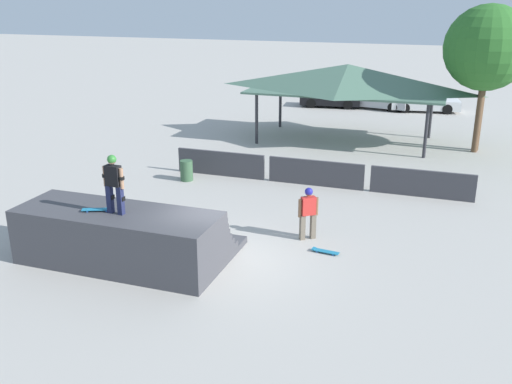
{
  "coord_description": "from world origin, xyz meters",
  "views": [
    {
      "loc": [
        5.89,
        -13.82,
        7.3
      ],
      "look_at": [
        -0.19,
        3.67,
        0.88
      ],
      "focal_mm": 40.0,
      "sensor_mm": 36.0,
      "label": 1
    }
  ],
  "objects_px": {
    "skateboard_on_ground": "(324,251)",
    "tree_beside_pavilion": "(487,55)",
    "skater_on_deck": "(114,180)",
    "parked_car_white": "(425,102)",
    "trash_bin": "(187,170)",
    "parked_car_black": "(330,98)",
    "tree_far_back": "(487,48)",
    "parked_car_silver": "(377,100)",
    "skateboard_on_deck": "(98,209)",
    "bystander_walking": "(308,209)"
  },
  "relations": [
    {
      "from": "parked_car_silver",
      "to": "tree_far_back",
      "type": "bearing_deg",
      "value": -48.09
    },
    {
      "from": "skateboard_on_ground",
      "to": "parked_car_silver",
      "type": "xyz_separation_m",
      "value": [
        -1.74,
        23.68,
        0.54
      ]
    },
    {
      "from": "skateboard_on_deck",
      "to": "parked_car_black",
      "type": "relative_size",
      "value": 0.2
    },
    {
      "from": "parked_car_white",
      "to": "tree_beside_pavilion",
      "type": "bearing_deg",
      "value": -81.59
    },
    {
      "from": "skateboard_on_deck",
      "to": "parked_car_black",
      "type": "height_order",
      "value": "skateboard_on_deck"
    },
    {
      "from": "bystander_walking",
      "to": "trash_bin",
      "type": "relative_size",
      "value": 2.0
    },
    {
      "from": "trash_bin",
      "to": "parked_car_silver",
      "type": "relative_size",
      "value": 0.19
    },
    {
      "from": "trash_bin",
      "to": "parked_car_white",
      "type": "xyz_separation_m",
      "value": [
        8.35,
        18.66,
        0.18
      ]
    },
    {
      "from": "parked_car_silver",
      "to": "skateboard_on_deck",
      "type": "bearing_deg",
      "value": -88.69
    },
    {
      "from": "tree_beside_pavilion",
      "to": "tree_far_back",
      "type": "xyz_separation_m",
      "value": [
        -0.07,
        -0.39,
        0.36
      ]
    },
    {
      "from": "bystander_walking",
      "to": "tree_far_back",
      "type": "height_order",
      "value": "tree_far_back"
    },
    {
      "from": "skater_on_deck",
      "to": "parked_car_white",
      "type": "height_order",
      "value": "skater_on_deck"
    },
    {
      "from": "bystander_walking",
      "to": "tree_far_back",
      "type": "relative_size",
      "value": 0.24
    },
    {
      "from": "skateboard_on_ground",
      "to": "skateboard_on_deck",
      "type": "bearing_deg",
      "value": 32.07
    },
    {
      "from": "bystander_walking",
      "to": "skater_on_deck",
      "type": "bearing_deg",
      "value": 1.95
    },
    {
      "from": "skateboard_on_ground",
      "to": "trash_bin",
      "type": "distance_m",
      "value": 8.62
    },
    {
      "from": "bystander_walking",
      "to": "parked_car_silver",
      "type": "bearing_deg",
      "value": -124.11
    },
    {
      "from": "skateboard_on_ground",
      "to": "parked_car_silver",
      "type": "height_order",
      "value": "parked_car_silver"
    },
    {
      "from": "parked_car_black",
      "to": "skater_on_deck",
      "type": "bearing_deg",
      "value": -97.79
    },
    {
      "from": "parked_car_black",
      "to": "parked_car_white",
      "type": "bearing_deg",
      "value": -3.39
    },
    {
      "from": "tree_beside_pavilion",
      "to": "parked_car_silver",
      "type": "bearing_deg",
      "value": 123.14
    },
    {
      "from": "skater_on_deck",
      "to": "skateboard_on_deck",
      "type": "bearing_deg",
      "value": -173.0
    },
    {
      "from": "tree_beside_pavilion",
      "to": "trash_bin",
      "type": "xyz_separation_m",
      "value": [
        -11.42,
        -9.15,
        -4.19
      ]
    },
    {
      "from": "skater_on_deck",
      "to": "parked_car_white",
      "type": "bearing_deg",
      "value": 80.66
    },
    {
      "from": "skateboard_on_deck",
      "to": "trash_bin",
      "type": "bearing_deg",
      "value": 75.16
    },
    {
      "from": "trash_bin",
      "to": "parked_car_white",
      "type": "distance_m",
      "value": 20.44
    },
    {
      "from": "skateboard_on_deck",
      "to": "parked_car_silver",
      "type": "xyz_separation_m",
      "value": [
        4.1,
        26.47,
        -1.07
      ]
    },
    {
      "from": "tree_beside_pavilion",
      "to": "parked_car_black",
      "type": "distance_m",
      "value": 13.64
    },
    {
      "from": "bystander_walking",
      "to": "parked_car_silver",
      "type": "xyz_separation_m",
      "value": [
        -1.0,
        22.83,
        -0.4
      ]
    },
    {
      "from": "parked_car_black",
      "to": "parked_car_white",
      "type": "xyz_separation_m",
      "value": [
        6.23,
        0.38,
        0.0
      ]
    },
    {
      "from": "skater_on_deck",
      "to": "skateboard_on_ground",
      "type": "bearing_deg",
      "value": 32.37
    },
    {
      "from": "tree_beside_pavilion",
      "to": "parked_car_white",
      "type": "xyz_separation_m",
      "value": [
        -3.07,
        9.51,
        -4.01
      ]
    },
    {
      "from": "skateboard_on_ground",
      "to": "trash_bin",
      "type": "relative_size",
      "value": 1.01
    },
    {
      "from": "skateboard_on_ground",
      "to": "tree_far_back",
      "type": "xyz_separation_m",
      "value": [
        4.38,
        13.82,
        4.91
      ]
    },
    {
      "from": "trash_bin",
      "to": "parked_car_black",
      "type": "xyz_separation_m",
      "value": [
        2.12,
        18.28,
        0.18
      ]
    },
    {
      "from": "skater_on_deck",
      "to": "parked_car_white",
      "type": "relative_size",
      "value": 0.36
    },
    {
      "from": "parked_car_silver",
      "to": "parked_car_white",
      "type": "distance_m",
      "value": 3.12
    },
    {
      "from": "bystander_walking",
      "to": "skateboard_on_ground",
      "type": "height_order",
      "value": "bystander_walking"
    },
    {
      "from": "parked_car_black",
      "to": "parked_car_silver",
      "type": "bearing_deg",
      "value": -0.52
    },
    {
      "from": "skateboard_on_ground",
      "to": "parked_car_white",
      "type": "xyz_separation_m",
      "value": [
        1.38,
        23.72,
        0.54
      ]
    },
    {
      "from": "skateboard_on_ground",
      "to": "parked_car_black",
      "type": "xyz_separation_m",
      "value": [
        -4.86,
        23.34,
        0.54
      ]
    },
    {
      "from": "trash_bin",
      "to": "parked_car_black",
      "type": "height_order",
      "value": "parked_car_black"
    },
    {
      "from": "tree_far_back",
      "to": "parked_car_black",
      "type": "relative_size",
      "value": 1.64
    },
    {
      "from": "skateboard_on_ground",
      "to": "tree_beside_pavilion",
      "type": "distance_m",
      "value": 15.57
    },
    {
      "from": "skateboard_on_ground",
      "to": "tree_beside_pavilion",
      "type": "relative_size",
      "value": 0.14
    },
    {
      "from": "skateboard_on_deck",
      "to": "skater_on_deck",
      "type": "bearing_deg",
      "value": -20.86
    },
    {
      "from": "skateboard_on_ground",
      "to": "parked_car_silver",
      "type": "bearing_deg",
      "value": -79.21
    },
    {
      "from": "bystander_walking",
      "to": "tree_beside_pavilion",
      "type": "distance_m",
      "value": 14.77
    },
    {
      "from": "skateboard_on_deck",
      "to": "bystander_walking",
      "type": "xyz_separation_m",
      "value": [
        5.09,
        3.64,
        -0.67
      ]
    },
    {
      "from": "parked_car_silver",
      "to": "bystander_walking",
      "type": "bearing_deg",
      "value": -77.39
    }
  ]
}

